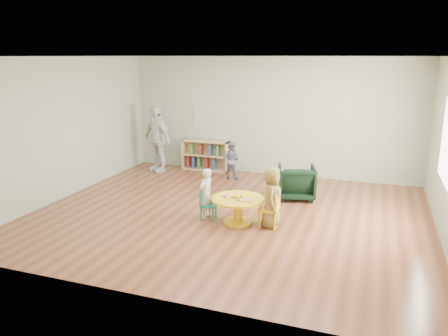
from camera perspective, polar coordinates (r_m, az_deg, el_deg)
name	(u,v)px	position (r m, az deg, el deg)	size (l,w,h in m)	color
room	(230,111)	(7.57, 0.85, 7.49)	(7.10, 7.00, 2.80)	brown
activity_table	(238,206)	(7.52, 1.83, -4.95)	(0.91, 0.91, 0.50)	yellow
kid_chair_left	(206,204)	(7.74, -2.30, -4.72)	(0.30, 0.30, 0.50)	#167C61
kid_chair_right	(272,208)	(7.40, 6.23, -5.25)	(0.33, 0.33, 0.61)	yellow
bookshelf	(205,155)	(11.03, -2.43, 1.66)	(1.20, 0.30, 0.75)	tan
alphabet_poster	(207,116)	(10.96, -2.18, 6.81)	(0.74, 0.01, 0.54)	silver
armchair	(296,182)	(8.91, 9.43, -1.84)	(0.72, 0.74, 0.67)	black
child_left	(206,194)	(7.69, -2.38, -3.39)	(0.33, 0.22, 0.91)	silver
child_right	(272,197)	(7.33, 6.24, -3.83)	(0.51, 0.33, 1.04)	gold
toddler	(231,160)	(10.21, 0.94, 1.06)	(0.43, 0.33, 0.88)	#161A37
adult_caretaker	(157,139)	(10.91, -8.72, 3.79)	(0.96, 0.40, 1.64)	white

